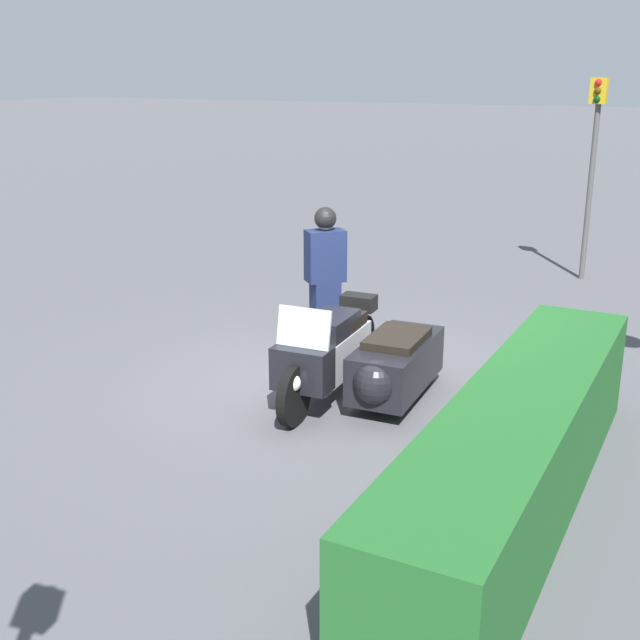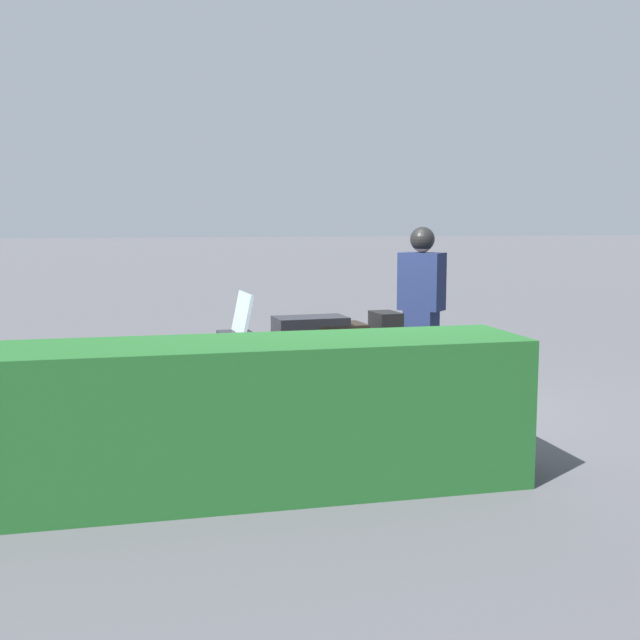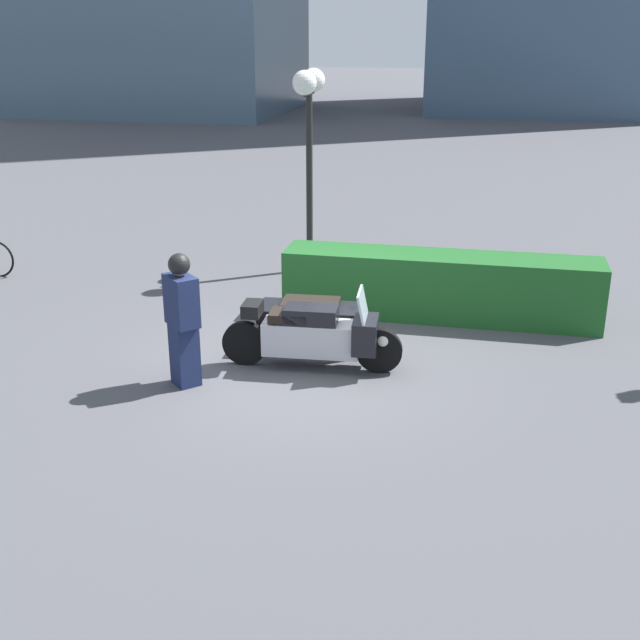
{
  "view_description": "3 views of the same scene",
  "coord_description": "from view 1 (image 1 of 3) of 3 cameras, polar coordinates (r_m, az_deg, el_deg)",
  "views": [
    {
      "loc": [
        7.6,
        3.61,
        3.37
      ],
      "look_at": [
        0.81,
        0.05,
        0.99
      ],
      "focal_mm": 45.0,
      "sensor_mm": 36.0,
      "label": 1
    },
    {
      "loc": [
        2.07,
        7.62,
        1.84
      ],
      "look_at": [
        0.12,
        -0.46,
        0.8
      ],
      "focal_mm": 45.0,
      "sensor_mm": 36.0,
      "label": 2
    },
    {
      "loc": [
        2.53,
        -9.91,
        4.43
      ],
      "look_at": [
        0.38,
        0.17,
        0.62
      ],
      "focal_mm": 45.0,
      "sensor_mm": 36.0,
      "label": 3
    }
  ],
  "objects": [
    {
      "name": "ground_plane",
      "position": [
        9.06,
        2.11,
        -4.6
      ],
      "size": [
        160.0,
        160.0,
        0.0
      ],
      "primitive_type": "plane",
      "color": "#4C4C51"
    },
    {
      "name": "hedge_bush_curbside",
      "position": [
        6.52,
        13.86,
        -9.22
      ],
      "size": [
        4.98,
        0.88,
        1.03
      ],
      "primitive_type": "cube",
      "color": "#1E5623",
      "rests_on": "ground"
    },
    {
      "name": "police_motorcycle",
      "position": [
        8.51,
        3.05,
        -2.78
      ],
      "size": [
        2.47,
        1.31,
        1.15
      ],
      "rotation": [
        0.0,
        0.0,
        0.06
      ],
      "color": "black",
      "rests_on": "ground"
    },
    {
      "name": "traffic_light_far",
      "position": [
        14.01,
        18.87,
        11.41
      ],
      "size": [
        0.23,
        0.27,
        3.28
      ],
      "rotation": [
        0.0,
        0.0,
        -0.08
      ],
      "color": "#4C4C4C",
      "rests_on": "ground"
    },
    {
      "name": "officer_rider",
      "position": [
        10.17,
        0.38,
        3.39
      ],
      "size": [
        0.55,
        0.54,
        1.77
      ],
      "rotation": [
        0.0,
        0.0,
        -2.33
      ],
      "color": "#192347",
      "rests_on": "ground"
    }
  ]
}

